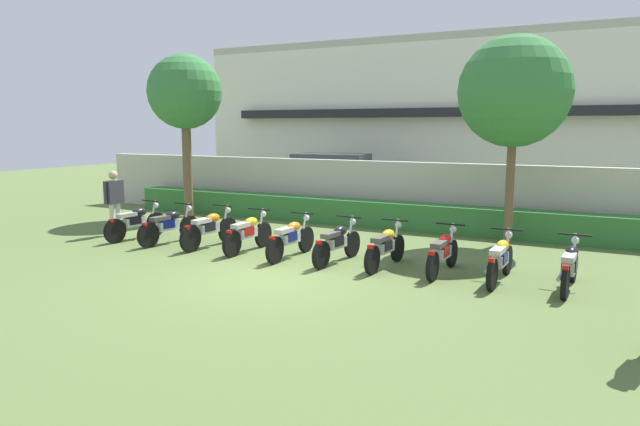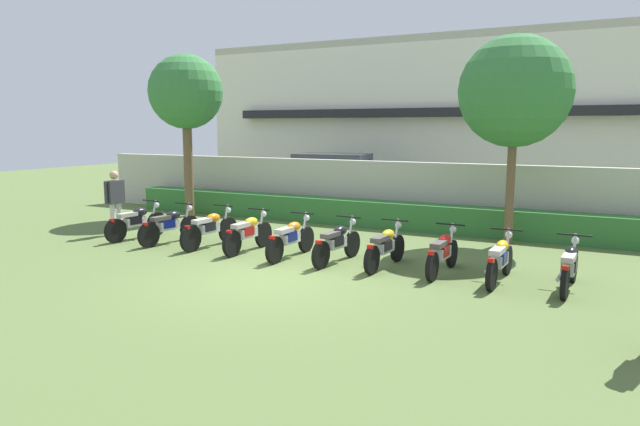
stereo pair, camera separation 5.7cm
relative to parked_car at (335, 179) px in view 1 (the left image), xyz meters
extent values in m
plane|color=#566B38|center=(3.62, -10.45, -0.94)|extent=(60.00, 60.00, 0.00)
cube|color=silver|center=(3.62, 6.42, 2.21)|extent=(23.53, 6.00, 6.29)
cube|color=black|center=(3.62, 3.17, 2.52)|extent=(19.77, 0.50, 0.36)
cube|color=#B2AD9E|center=(3.62, 6.42, 5.50)|extent=(23.53, 6.00, 0.30)
cube|color=#BCB7A8|center=(3.62, -3.40, 0.00)|extent=(22.35, 0.30, 1.87)
cube|color=#337033|center=(3.62, -4.10, -0.56)|extent=(17.88, 0.70, 0.75)
cube|color=navy|center=(0.05, 0.01, -0.20)|extent=(4.67, 2.32, 1.00)
cube|color=#2D333D|center=(-0.15, -0.02, 0.63)|extent=(2.87, 1.98, 0.65)
cylinder|color=black|center=(1.52, 1.09, -0.60)|extent=(0.70, 0.29, 0.68)
cylinder|color=black|center=(1.71, -0.75, -0.60)|extent=(0.70, 0.29, 0.68)
cylinder|color=black|center=(-1.61, 0.76, -0.60)|extent=(0.70, 0.29, 0.68)
cylinder|color=black|center=(-1.42, -1.08, -0.60)|extent=(0.70, 0.29, 0.68)
cylinder|color=brown|center=(-2.88, -5.01, 0.65)|extent=(0.29, 0.29, 3.17)
sphere|color=#387A3D|center=(-2.88, -5.01, 3.05)|extent=(2.35, 2.35, 2.35)
cylinder|color=brown|center=(7.12, -4.86, 0.46)|extent=(0.21, 0.21, 2.79)
sphere|color=#387A3D|center=(7.12, -4.86, 2.80)|extent=(2.69, 2.69, 2.69)
cylinder|color=black|center=(-1.48, -8.02, -0.63)|extent=(0.15, 0.62, 0.62)
cylinder|color=black|center=(-1.62, -9.33, -0.63)|extent=(0.15, 0.62, 0.62)
cube|color=silver|center=(-1.55, -8.73, -0.48)|extent=(0.26, 0.62, 0.22)
ellipsoid|color=black|center=(-1.54, -8.56, -0.25)|extent=(0.26, 0.46, 0.22)
cube|color=#B2ADA3|center=(-1.58, -8.95, -0.27)|extent=(0.25, 0.54, 0.10)
cube|color=red|center=(-1.63, -9.43, -0.35)|extent=(0.11, 0.09, 0.08)
cylinder|color=silver|center=(-1.49, -8.11, -0.31)|extent=(0.07, 0.23, 0.65)
cylinder|color=black|center=(-1.50, -8.20, 0.01)|extent=(0.60, 0.10, 0.04)
sphere|color=silver|center=(-1.48, -8.00, -0.13)|extent=(0.14, 0.14, 0.14)
cylinder|color=silver|center=(-1.70, -8.96, -0.61)|extent=(0.13, 0.55, 0.07)
cube|color=black|center=(-1.56, -8.78, -0.43)|extent=(0.28, 0.38, 0.20)
cylinder|color=black|center=(-0.33, -8.05, -0.63)|extent=(0.16, 0.62, 0.61)
cylinder|color=black|center=(-0.48, -9.37, -0.63)|extent=(0.16, 0.62, 0.61)
cube|color=silver|center=(-0.41, -8.76, -0.48)|extent=(0.27, 0.62, 0.22)
ellipsoid|color=black|center=(-0.39, -8.59, -0.25)|extent=(0.27, 0.46, 0.22)
cube|color=#4C4742|center=(-0.44, -8.98, -0.27)|extent=(0.26, 0.54, 0.10)
cube|color=red|center=(-0.49, -9.47, -0.35)|extent=(0.11, 0.09, 0.08)
cylinder|color=silver|center=(-0.34, -8.13, -0.31)|extent=(0.08, 0.23, 0.65)
cylinder|color=black|center=(-0.35, -8.22, 0.01)|extent=(0.60, 0.10, 0.04)
sphere|color=silver|center=(-0.33, -8.03, -0.13)|extent=(0.14, 0.14, 0.14)
cylinder|color=silver|center=(-0.56, -8.99, -0.61)|extent=(0.13, 0.55, 0.07)
cube|color=navy|center=(-0.41, -8.81, -0.43)|extent=(0.28, 0.38, 0.20)
cylinder|color=black|center=(0.82, -7.95, -0.62)|extent=(0.13, 0.64, 0.64)
cylinder|color=black|center=(0.74, -9.29, -0.62)|extent=(0.13, 0.64, 0.64)
cube|color=silver|center=(0.78, -8.67, -0.47)|extent=(0.24, 0.61, 0.22)
ellipsoid|color=orange|center=(0.79, -8.50, -0.24)|extent=(0.25, 0.45, 0.22)
cube|color=beige|center=(0.77, -8.90, -0.26)|extent=(0.23, 0.53, 0.10)
cube|color=red|center=(0.74, -9.39, -0.34)|extent=(0.10, 0.09, 0.08)
cylinder|color=silver|center=(0.82, -8.04, -0.30)|extent=(0.06, 0.23, 0.65)
cylinder|color=black|center=(0.81, -8.13, 0.02)|extent=(0.60, 0.07, 0.04)
sphere|color=silver|center=(0.82, -7.93, -0.12)|extent=(0.14, 0.14, 0.14)
cylinder|color=silver|center=(0.64, -8.91, -0.60)|extent=(0.10, 0.55, 0.07)
cube|color=black|center=(0.78, -8.72, -0.42)|extent=(0.26, 0.37, 0.20)
cylinder|color=black|center=(1.92, -8.01, -0.63)|extent=(0.10, 0.61, 0.61)
cylinder|color=black|center=(1.89, -9.26, -0.63)|extent=(0.10, 0.61, 0.61)
cube|color=silver|center=(1.90, -8.68, -0.48)|extent=(0.21, 0.60, 0.22)
ellipsoid|color=yellow|center=(1.91, -8.51, -0.25)|extent=(0.23, 0.44, 0.22)
cube|color=#B2ADA3|center=(1.90, -8.91, -0.27)|extent=(0.21, 0.52, 0.10)
cube|color=red|center=(1.89, -9.36, -0.35)|extent=(0.10, 0.08, 0.08)
cylinder|color=silver|center=(1.92, -8.10, -0.31)|extent=(0.05, 0.23, 0.65)
cylinder|color=black|center=(1.91, -8.19, 0.01)|extent=(0.60, 0.05, 0.04)
sphere|color=silver|center=(1.92, -7.99, -0.13)|extent=(0.14, 0.14, 0.14)
cylinder|color=silver|center=(1.78, -8.93, -0.61)|extent=(0.08, 0.55, 0.07)
cube|color=#A51414|center=(1.90, -8.73, -0.43)|extent=(0.25, 0.37, 0.20)
cylinder|color=black|center=(3.11, -8.03, -0.64)|extent=(0.10, 0.60, 0.60)
cylinder|color=black|center=(3.08, -9.37, -0.64)|extent=(0.10, 0.60, 0.60)
cube|color=silver|center=(3.10, -8.75, -0.49)|extent=(0.21, 0.60, 0.22)
ellipsoid|color=orange|center=(3.10, -8.58, -0.26)|extent=(0.23, 0.44, 0.22)
cube|color=#B2ADA3|center=(3.09, -8.98, -0.28)|extent=(0.21, 0.52, 0.10)
cube|color=red|center=(3.08, -9.47, -0.36)|extent=(0.10, 0.08, 0.08)
cylinder|color=silver|center=(3.11, -8.12, -0.32)|extent=(0.05, 0.23, 0.65)
cylinder|color=black|center=(3.11, -8.21, 0.00)|extent=(0.60, 0.05, 0.04)
sphere|color=silver|center=(3.11, -8.01, -0.14)|extent=(0.14, 0.14, 0.14)
cylinder|color=silver|center=(2.97, -9.00, -0.62)|extent=(0.08, 0.55, 0.07)
cube|color=navy|center=(3.09, -8.80, -0.44)|extent=(0.25, 0.37, 0.20)
cylinder|color=black|center=(4.28, -8.02, -0.64)|extent=(0.14, 0.59, 0.59)
cylinder|color=black|center=(4.16, -9.33, -0.64)|extent=(0.14, 0.59, 0.59)
cube|color=silver|center=(4.22, -8.72, -0.49)|extent=(0.25, 0.61, 0.22)
ellipsoid|color=black|center=(4.23, -8.55, -0.26)|extent=(0.26, 0.46, 0.22)
cube|color=#4C4742|center=(4.20, -8.95, -0.28)|extent=(0.24, 0.54, 0.10)
cube|color=red|center=(4.16, -9.43, -0.36)|extent=(0.11, 0.09, 0.08)
cylinder|color=silver|center=(4.27, -8.11, -0.32)|extent=(0.07, 0.23, 0.65)
cylinder|color=black|center=(4.26, -8.20, 0.00)|extent=(0.60, 0.09, 0.04)
sphere|color=silver|center=(4.28, -8.00, -0.14)|extent=(0.14, 0.14, 0.14)
cylinder|color=silver|center=(4.07, -8.96, -0.62)|extent=(0.12, 0.55, 0.07)
cube|color=black|center=(4.21, -8.77, -0.44)|extent=(0.27, 0.38, 0.20)
cylinder|color=black|center=(5.32, -7.95, -0.65)|extent=(0.12, 0.58, 0.58)
cylinder|color=black|center=(5.25, -9.25, -0.65)|extent=(0.12, 0.58, 0.58)
cube|color=silver|center=(5.28, -8.65, -0.50)|extent=(0.23, 0.61, 0.22)
ellipsoid|color=yellow|center=(5.29, -8.48, -0.27)|extent=(0.24, 0.45, 0.22)
cube|color=#4C4742|center=(5.27, -8.88, -0.29)|extent=(0.23, 0.53, 0.10)
cube|color=red|center=(5.25, -9.35, -0.37)|extent=(0.10, 0.09, 0.08)
cylinder|color=silver|center=(5.32, -8.04, -0.33)|extent=(0.06, 0.23, 0.65)
cylinder|color=black|center=(5.31, -8.13, -0.01)|extent=(0.60, 0.07, 0.04)
sphere|color=silver|center=(5.32, -7.93, -0.15)|extent=(0.14, 0.14, 0.14)
cylinder|color=silver|center=(5.15, -8.89, -0.63)|extent=(0.10, 0.55, 0.07)
cube|color=black|center=(5.28, -8.70, -0.45)|extent=(0.26, 0.37, 0.20)
cylinder|color=black|center=(6.49, -7.91, -0.65)|extent=(0.11, 0.57, 0.57)
cylinder|color=black|center=(6.46, -9.22, -0.65)|extent=(0.11, 0.57, 0.57)
cube|color=silver|center=(6.48, -8.61, -0.50)|extent=(0.22, 0.61, 0.22)
ellipsoid|color=red|center=(6.48, -8.44, -0.27)|extent=(0.23, 0.45, 0.22)
cube|color=#4C4742|center=(6.47, -8.84, -0.29)|extent=(0.21, 0.53, 0.10)
cube|color=red|center=(6.46, -9.32, -0.37)|extent=(0.10, 0.08, 0.08)
cylinder|color=silver|center=(6.49, -8.00, -0.33)|extent=(0.06, 0.23, 0.65)
cylinder|color=black|center=(6.49, -8.09, -0.01)|extent=(0.60, 0.05, 0.04)
sphere|color=silver|center=(6.49, -7.89, -0.15)|extent=(0.14, 0.14, 0.14)
cylinder|color=silver|center=(6.35, -8.86, -0.63)|extent=(0.08, 0.55, 0.07)
cube|color=#A51414|center=(6.47, -8.66, -0.45)|extent=(0.25, 0.37, 0.20)
cylinder|color=black|center=(7.62, -8.02, -0.65)|extent=(0.11, 0.58, 0.58)
cylinder|color=black|center=(7.57, -9.34, -0.65)|extent=(0.11, 0.58, 0.58)
cube|color=silver|center=(7.60, -8.73, -0.50)|extent=(0.22, 0.61, 0.22)
ellipsoid|color=yellow|center=(7.60, -8.56, -0.27)|extent=(0.24, 0.45, 0.22)
cube|color=beige|center=(7.59, -8.96, -0.29)|extent=(0.22, 0.53, 0.10)
cube|color=red|center=(7.57, -9.44, -0.37)|extent=(0.10, 0.08, 0.08)
cylinder|color=silver|center=(7.62, -8.11, -0.33)|extent=(0.06, 0.23, 0.65)
cylinder|color=black|center=(7.62, -8.20, -0.01)|extent=(0.60, 0.06, 0.04)
sphere|color=silver|center=(7.62, -8.00, -0.15)|extent=(0.14, 0.14, 0.14)
cylinder|color=silver|center=(7.47, -8.97, -0.63)|extent=(0.09, 0.55, 0.07)
cube|color=navy|center=(7.59, -8.78, -0.45)|extent=(0.25, 0.37, 0.20)
cylinder|color=black|center=(8.82, -8.03, -0.65)|extent=(0.11, 0.58, 0.57)
cylinder|color=black|center=(8.77, -9.31, -0.65)|extent=(0.11, 0.58, 0.57)
cube|color=silver|center=(8.79, -8.72, -0.50)|extent=(0.22, 0.61, 0.22)
ellipsoid|color=black|center=(8.80, -8.55, -0.27)|extent=(0.24, 0.45, 0.22)
cube|color=#B2ADA3|center=(8.78, -8.95, -0.29)|extent=(0.22, 0.53, 0.10)
cube|color=red|center=(8.77, -9.41, -0.37)|extent=(0.10, 0.08, 0.08)
cylinder|color=silver|center=(8.82, -8.12, -0.33)|extent=(0.06, 0.23, 0.65)
cylinder|color=black|center=(8.81, -8.21, -0.01)|extent=(0.60, 0.06, 0.04)
sphere|color=silver|center=(8.82, -8.01, -0.15)|extent=(0.14, 0.14, 0.14)
cylinder|color=silver|center=(8.66, -8.97, -0.63)|extent=(0.09, 0.55, 0.07)
cube|color=black|center=(8.79, -8.77, -0.45)|extent=(0.25, 0.37, 0.20)
cylinder|color=silver|center=(-2.49, -8.37, -0.51)|extent=(0.13, 0.13, 0.86)
cylinder|color=silver|center=(-2.49, -8.59, -0.51)|extent=(0.13, 0.13, 0.86)
cube|color=#38383D|center=(-2.49, -8.48, 0.23)|extent=(0.22, 0.50, 0.61)
cylinder|color=#38383D|center=(-2.49, -8.18, 0.24)|extent=(0.09, 0.09, 0.58)
cylinder|color=#38383D|center=(-2.49, -8.78, 0.24)|extent=(0.09, 0.09, 0.58)
sphere|color=tan|center=(-2.49, -8.48, 0.68)|extent=(0.23, 0.23, 0.23)
camera|label=1|loc=(9.36, -19.53, 1.94)|focal=32.20mm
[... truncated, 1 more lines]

